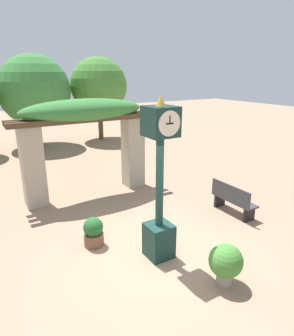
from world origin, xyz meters
name	(u,v)px	position (x,y,z in m)	size (l,w,h in m)	color
ground_plane	(156,256)	(0.00, 0.00, 0.00)	(60.00, 60.00, 0.00)	#9E7A60
pedestal_clock	(160,186)	(0.06, -0.01, 1.66)	(0.58, 0.63, 3.45)	#14332D
pergola	(85,128)	(0.00, 4.14, 2.22)	(4.56, 1.21, 3.10)	#A89E89
potted_plant_near_left	(226,262)	(0.63, -1.42, 0.48)	(0.65, 0.65, 0.83)	gray
potted_plant_near_right	(93,232)	(-1.00, 1.13, 0.34)	(0.46, 0.46, 0.70)	brown
park_bench	(233,200)	(2.98, 0.65, 0.43)	(0.42, 1.40, 0.89)	#38383D
tree_line	(45,90)	(0.61, 11.82, 2.96)	(9.84, 3.69, 4.79)	brown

